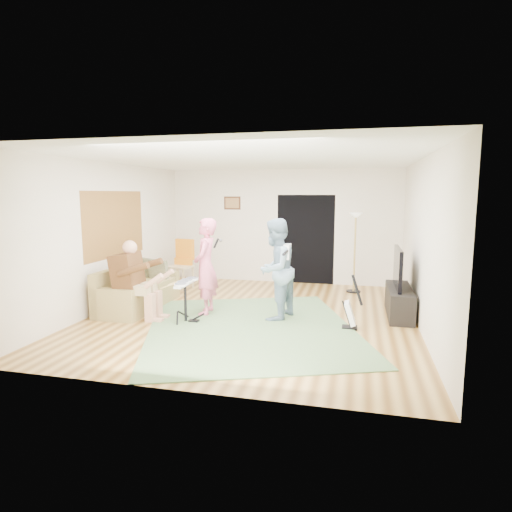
{
  "coord_description": "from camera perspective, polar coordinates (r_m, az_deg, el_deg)",
  "views": [
    {
      "loc": [
        1.76,
        -7.07,
        2.12
      ],
      "look_at": [
        -0.01,
        0.3,
        1.02
      ],
      "focal_mm": 30.0,
      "sensor_mm": 36.0,
      "label": 1
    }
  ],
  "objects": [
    {
      "name": "area_rug",
      "position": [
        6.91,
        -0.71,
        -9.53
      ],
      "size": [
        4.3,
        4.65,
        0.02
      ],
      "primitive_type": "cube",
      "rotation": [
        0.0,
        0.0,
        0.36
      ],
      "color": "#507145",
      "rests_on": "floor"
    },
    {
      "name": "guitar_held",
      "position": [
        7.15,
        4.18,
        0.6
      ],
      "size": [
        0.14,
        0.6,
        0.26
      ],
      "primitive_type": null,
      "rotation": [
        0.0,
        0.0,
        0.03
      ],
      "color": "white",
      "rests_on": "guitarist"
    },
    {
      "name": "dining_chair",
      "position": [
        9.78,
        -9.95,
        -2.01
      ],
      "size": [
        0.54,
        0.56,
        1.11
      ],
      "rotation": [
        0.0,
        0.0,
        -0.16
      ],
      "color": "tan",
      "rests_on": "floor"
    },
    {
      "name": "drummer",
      "position": [
        7.58,
        -15.54,
        -4.19
      ],
      "size": [
        0.88,
        0.49,
        1.35
      ],
      "color": "#533217",
      "rests_on": "sofa"
    },
    {
      "name": "doorway",
      "position": [
        10.19,
        6.61,
        2.19
      ],
      "size": [
        2.1,
        0.0,
        2.1
      ],
      "primitive_type": "plane",
      "rotation": [
        1.57,
        0.0,
        0.0
      ],
      "color": "black",
      "rests_on": "walls"
    },
    {
      "name": "sofa",
      "position": [
        8.38,
        -15.8,
        -4.85
      ],
      "size": [
        0.8,
        1.94,
        0.78
      ],
      "color": "olive",
      "rests_on": "floor"
    },
    {
      "name": "tv_cabinet",
      "position": [
        7.93,
        18.55,
        -5.79
      ],
      "size": [
        0.4,
        1.4,
        0.5
      ],
      "primitive_type": "cube",
      "color": "black",
      "rests_on": "floor"
    },
    {
      "name": "ceiling",
      "position": [
        7.31,
        -0.48,
        12.83
      ],
      "size": [
        6.0,
        6.0,
        0.0
      ],
      "primitive_type": "plane",
      "rotation": [
        3.14,
        0.0,
        0.0
      ],
      "color": "white",
      "rests_on": "walls"
    },
    {
      "name": "floor",
      "position": [
        7.59,
        -0.46,
        -7.95
      ],
      "size": [
        6.0,
        6.0,
        0.0
      ],
      "primitive_type": "plane",
      "color": "brown",
      "rests_on": "ground"
    },
    {
      "name": "microphone",
      "position": [
        7.45,
        -5.33,
        1.7
      ],
      "size": [
        0.06,
        0.06,
        0.24
      ],
      "primitive_type": null,
      "color": "black",
      "rests_on": "singer"
    },
    {
      "name": "guitar_spare",
      "position": [
        6.98,
        12.5,
        -7.46
      ],
      "size": [
        0.31,
        0.28,
        0.87
      ],
      "color": "black",
      "rests_on": "floor"
    },
    {
      "name": "picture_frame",
      "position": [
        10.5,
        -3.18,
        7.06
      ],
      "size": [
        0.42,
        0.03,
        0.32
      ],
      "primitive_type": "cube",
      "color": "#3F2314",
      "rests_on": "walls"
    },
    {
      "name": "window_blinds",
      "position": [
        8.57,
        -18.28,
        4.05
      ],
      "size": [
        0.0,
        2.05,
        2.05
      ],
      "primitive_type": "plane",
      "rotation": [
        1.57,
        0.0,
        1.57
      ],
      "color": "olive",
      "rests_on": "walls"
    },
    {
      "name": "guitarist",
      "position": [
        7.23,
        2.59,
        -1.78
      ],
      "size": [
        0.86,
        0.99,
        1.72
      ],
      "primitive_type": "imported",
      "rotation": [
        0.0,
        0.0,
        -1.86
      ],
      "color": "#6C899E",
      "rests_on": "floor"
    },
    {
      "name": "television",
      "position": [
        7.81,
        18.39,
        -1.51
      ],
      "size": [
        0.06,
        1.1,
        0.69
      ],
      "primitive_type": "cube",
      "color": "black",
      "rests_on": "tv_cabinet"
    },
    {
      "name": "drum_kit",
      "position": [
        7.25,
        -9.39,
        -6.26
      ],
      "size": [
        0.39,
        0.7,
        0.72
      ],
      "color": "black",
      "rests_on": "floor"
    },
    {
      "name": "walls",
      "position": [
        7.33,
        -0.47,
        2.24
      ],
      "size": [
        5.5,
        6.0,
        2.7
      ],
      "primitive_type": null,
      "color": "beige",
      "rests_on": "floor"
    },
    {
      "name": "singer",
      "position": [
        7.58,
        -6.72,
        -1.41
      ],
      "size": [
        0.49,
        0.67,
        1.7
      ],
      "primitive_type": "imported",
      "rotation": [
        0.0,
        0.0,
        -1.44
      ],
      "color": "#D95E7E",
      "rests_on": "floor"
    },
    {
      "name": "torchiere_lamp",
      "position": [
        9.41,
        13.08,
        2.33
      ],
      "size": [
        0.31,
        0.31,
        1.72
      ],
      "color": "black",
      "rests_on": "floor"
    }
  ]
}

